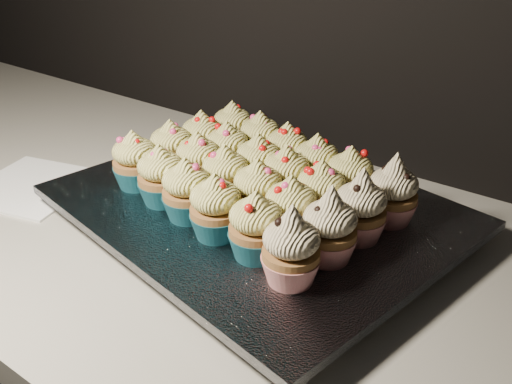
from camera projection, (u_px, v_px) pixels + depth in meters
worktop at (319, 279)px, 0.70m from camera, size 2.44×0.64×0.04m
napkin at (32, 186)px, 0.87m from camera, size 0.20×0.20×0.00m
baking_tray at (256, 217)px, 0.77m from camera, size 0.52×0.43×0.02m
foil_lining at (256, 206)px, 0.76m from camera, size 0.57×0.48×0.01m
cupcake_0 at (135, 161)px, 0.79m from camera, size 0.06×0.06×0.08m
cupcake_1 at (161, 177)px, 0.75m from camera, size 0.06×0.06×0.08m
cupcake_2 at (187, 191)px, 0.71m from camera, size 0.06×0.06×0.08m
cupcake_3 at (216, 208)px, 0.67m from camera, size 0.06×0.06×0.08m
cupcake_4 at (256, 228)px, 0.63m from camera, size 0.06×0.06×0.08m
cupcake_5 at (291, 249)px, 0.59m from camera, size 0.06×0.06×0.10m
cupcake_6 at (172, 149)px, 0.82m from camera, size 0.06×0.06×0.08m
cupcake_7 at (198, 162)px, 0.78m from camera, size 0.06×0.06×0.08m
cupcake_8 at (225, 177)px, 0.75m from camera, size 0.06×0.06×0.08m
cupcake_9 at (258, 192)px, 0.71m from camera, size 0.06×0.06×0.08m
cupcake_10 at (290, 210)px, 0.67m from camera, size 0.06×0.06×0.08m
cupcake_11 at (329, 228)px, 0.63m from camera, size 0.06×0.06×0.10m
cupcake_12 at (202, 139)px, 0.86m from camera, size 0.06×0.06×0.08m
cupcake_13 at (227, 151)px, 0.82m from camera, size 0.06×0.06×0.08m
cupcake_14 at (258, 164)px, 0.78m from camera, size 0.06×0.06×0.08m
cupcake_15 at (286, 177)px, 0.74m from camera, size 0.06×0.06×0.08m
cupcake_16 at (321, 194)px, 0.70m from camera, size 0.06×0.06×0.08m
cupcake_17 at (360, 209)px, 0.67m from camera, size 0.06×0.06×0.10m
cupcake_18 at (233, 129)px, 0.89m from camera, size 0.06×0.06×0.08m
cupcake_19 at (260, 140)px, 0.86m from camera, size 0.06×0.06×0.08m
cupcake_20 at (287, 152)px, 0.82m from camera, size 0.06×0.06×0.08m
cupcake_21 at (316, 165)px, 0.78m from camera, size 0.06×0.06×0.08m
cupcake_22 at (349, 179)px, 0.74m from camera, size 0.06×0.06×0.08m
cupcake_23 at (393, 193)px, 0.70m from camera, size 0.06×0.06×0.10m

